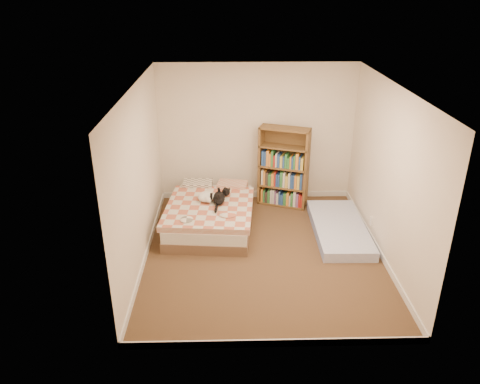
{
  "coord_description": "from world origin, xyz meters",
  "views": [
    {
      "loc": [
        -0.5,
        -6.04,
        3.76
      ],
      "look_at": [
        -0.34,
        0.3,
        0.87
      ],
      "focal_mm": 35.0,
      "sensor_mm": 36.0,
      "label": 1
    }
  ],
  "objects_px": {
    "black_cat": "(219,197)",
    "white_dog": "(207,197)",
    "bookshelf": "(283,176)",
    "bed": "(211,213)",
    "floor_mattress": "(339,228)"
  },
  "relations": [
    {
      "from": "bookshelf",
      "to": "white_dog",
      "type": "relative_size",
      "value": 3.75
    },
    {
      "from": "floor_mattress",
      "to": "bed",
      "type": "bearing_deg",
      "value": 172.57
    },
    {
      "from": "black_cat",
      "to": "white_dog",
      "type": "bearing_deg",
      "value": -152.1
    },
    {
      "from": "white_dog",
      "to": "bed",
      "type": "bearing_deg",
      "value": 19.14
    },
    {
      "from": "floor_mattress",
      "to": "black_cat",
      "type": "xyz_separation_m",
      "value": [
        -1.94,
        0.32,
        0.44
      ]
    },
    {
      "from": "bed",
      "to": "black_cat",
      "type": "relative_size",
      "value": 2.68
    },
    {
      "from": "bed",
      "to": "floor_mattress",
      "type": "distance_m",
      "value": 2.12
    },
    {
      "from": "bookshelf",
      "to": "white_dog",
      "type": "xyz_separation_m",
      "value": [
        -1.34,
        -0.8,
        -0.02
      ]
    },
    {
      "from": "bookshelf",
      "to": "white_dog",
      "type": "height_order",
      "value": "bookshelf"
    },
    {
      "from": "bed",
      "to": "white_dog",
      "type": "xyz_separation_m",
      "value": [
        -0.06,
        0.01,
        0.3
      ]
    },
    {
      "from": "white_dog",
      "to": "floor_mattress",
      "type": "bearing_deg",
      "value": 15.87
    },
    {
      "from": "bed",
      "to": "floor_mattress",
      "type": "relative_size",
      "value": 1.1
    },
    {
      "from": "bookshelf",
      "to": "black_cat",
      "type": "xyz_separation_m",
      "value": [
        -1.13,
        -0.8,
        -0.02
      ]
    },
    {
      "from": "bed",
      "to": "black_cat",
      "type": "xyz_separation_m",
      "value": [
        0.15,
        0.0,
        0.29
      ]
    },
    {
      "from": "bed",
      "to": "bookshelf",
      "type": "xyz_separation_m",
      "value": [
        1.28,
        0.8,
        0.31
      ]
    }
  ]
}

